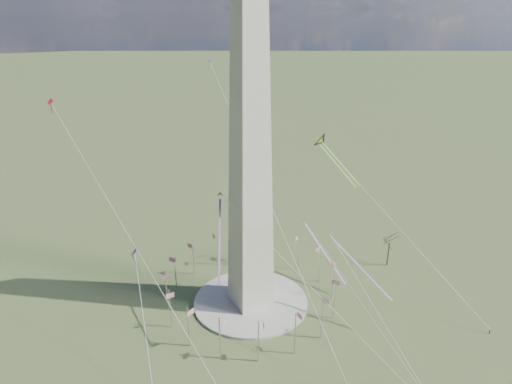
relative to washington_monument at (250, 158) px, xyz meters
name	(u,v)px	position (x,y,z in m)	size (l,w,h in m)	color
ground	(251,303)	(0.00, 0.00, -47.95)	(2000.00, 2000.00, 0.00)	#42542A
plaza	(251,302)	(0.00, 0.00, -47.55)	(36.00, 36.00, 0.80)	#ADAB9E
washington_monument	(250,158)	(0.00, 0.00, 0.00)	(15.56, 15.56, 100.00)	beige
flagpole_ring	(251,283)	(0.00, 0.00, -40.68)	(54.40, 54.40, 13.00)	silver
tree_near	(390,241)	(54.27, -2.57, -38.12)	(7.89, 7.89, 13.80)	#45342A
person_east	(490,331)	(54.00, -44.97, -47.17)	(0.57, 0.37, 1.56)	gray
kite_delta_black	(323,144)	(32.03, 10.12, -2.53)	(8.94, 17.97, 14.63)	black
kite_diamond_purple	(135,255)	(-33.64, 2.60, -22.98)	(2.49, 3.03, 8.86)	navy
kite_streamer_left	(351,256)	(23.51, -18.03, -28.20)	(9.45, 20.98, 15.18)	#F83927
kite_streamer_mid	(220,223)	(-10.80, -2.60, -16.43)	(11.42, 22.17, 16.38)	#F83927
kite_streamer_right	(318,242)	(27.02, 3.10, -34.46)	(3.85, 22.33, 15.34)	#F83927
kite_small_red	(51,103)	(-46.03, 39.98, 12.61)	(1.81, 1.61, 4.92)	red
kite_small_white	(210,62)	(5.22, 40.19, 21.80)	(1.32, 2.17, 5.00)	silver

